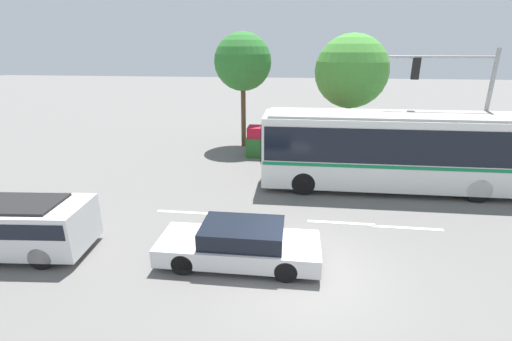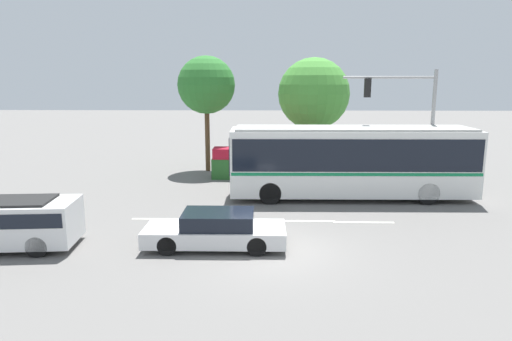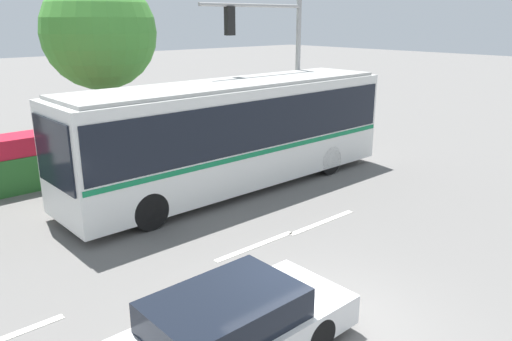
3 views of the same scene
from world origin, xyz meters
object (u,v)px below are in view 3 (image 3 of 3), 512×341
sedan_foreground (221,334)px  traffic_light_pole (278,56)px  street_tree_centre (99,33)px  city_bus (235,129)px

sedan_foreground → traffic_light_pole: bearing=-138.3°
sedan_foreground → street_tree_centre: 14.59m
city_bus → street_tree_centre: (-1.15, 6.67, 2.77)m
sedan_foreground → traffic_light_pole: size_ratio=0.78×
city_bus → street_tree_centre: 7.31m
city_bus → sedan_foreground: 8.79m
traffic_light_pole → street_tree_centre: (-4.21, 5.38, 0.75)m
traffic_light_pole → street_tree_centre: 6.87m
sedan_foreground → street_tree_centre: bearing=-109.2°
city_bus → street_tree_centre: bearing=-80.9°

